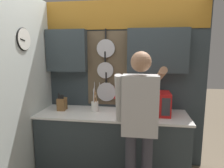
# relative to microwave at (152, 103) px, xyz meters

# --- Properties ---
(base_cabinet_counter) EXTENTS (2.09, 0.66, 0.88)m
(base_cabinet_counter) POSITION_rel_microwave_xyz_m (-0.54, -0.04, -0.60)
(base_cabinet_counter) COLOR #2D383D
(base_cabinet_counter) RESTS_ON ground_plane
(back_wall_unit) EXTENTS (2.66, 0.20, 2.47)m
(back_wall_unit) POSITION_rel_microwave_xyz_m (-0.53, 0.26, 0.42)
(back_wall_unit) COLOR #2D383D
(back_wall_unit) RESTS_ON ground_plane
(side_wall) EXTENTS (0.07, 1.60, 2.47)m
(side_wall) POSITION_rel_microwave_xyz_m (-1.61, -0.42, 0.21)
(side_wall) COLOR silver
(side_wall) RESTS_ON ground_plane
(microwave) EXTENTS (0.49, 0.35, 0.31)m
(microwave) POSITION_rel_microwave_xyz_m (0.00, 0.00, 0.00)
(microwave) COLOR red
(microwave) RESTS_ON base_cabinet_counter
(knife_block) EXTENTS (0.11, 0.15, 0.26)m
(knife_block) POSITION_rel_microwave_xyz_m (-1.30, 0.00, -0.06)
(knife_block) COLOR brown
(knife_block) RESTS_ON base_cabinet_counter
(utensil_crock) EXTENTS (0.10, 0.10, 0.35)m
(utensil_crock) POSITION_rel_microwave_xyz_m (-0.81, 0.00, -0.06)
(utensil_crock) COLOR white
(utensil_crock) RESTS_ON base_cabinet_counter
(person) EXTENTS (0.54, 0.67, 1.75)m
(person) POSITION_rel_microwave_xyz_m (-0.16, -0.63, 0.01)
(person) COLOR #383842
(person) RESTS_ON ground_plane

